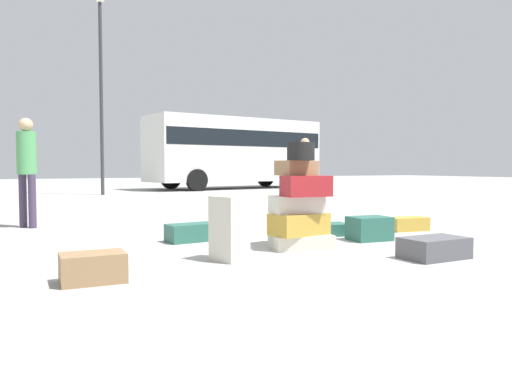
{
  "coord_description": "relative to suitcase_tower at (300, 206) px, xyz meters",
  "views": [
    {
      "loc": [
        -2.94,
        -4.78,
        0.99
      ],
      "look_at": [
        0.2,
        1.45,
        0.63
      ],
      "focal_mm": 34.54,
      "sensor_mm": 36.0,
      "label": 1
    }
  ],
  "objects": [
    {
      "name": "person_bearded_onlooker",
      "position": [
        3.38,
        5.22,
        0.5
      ],
      "size": [
        0.3,
        0.33,
        1.7
      ],
      "rotation": [
        0.0,
        0.0,
        -1.83
      ],
      "color": "black",
      "rests_on": "ground"
    },
    {
      "name": "suitcase_teal_behind_tower",
      "position": [
        1.19,
        0.16,
        -0.36
      ],
      "size": [
        0.56,
        0.44,
        0.32
      ],
      "primitive_type": "cube",
      "rotation": [
        0.0,
        0.0,
        -0.08
      ],
      "color": "#26594C",
      "rests_on": "ground"
    },
    {
      "name": "suitcase_teal_foreground_near",
      "position": [
        0.97,
        0.83,
        -0.44
      ],
      "size": [
        0.65,
        0.53,
        0.17
      ],
      "primitive_type": "cube",
      "rotation": [
        0.0,
        0.0,
        -0.25
      ],
      "color": "#26594C",
      "rests_on": "ground"
    },
    {
      "name": "suitcase_charcoal_right_side",
      "position": [
        0.95,
        -1.2,
        -0.41
      ],
      "size": [
        0.71,
        0.45,
        0.23
      ],
      "primitive_type": "cube",
      "rotation": [
        0.0,
        0.0,
        0.02
      ],
      "color": "#4C4C51",
      "rests_on": "ground"
    },
    {
      "name": "parked_bus",
      "position": [
        6.17,
        15.54,
        1.31
      ],
      "size": [
        8.32,
        3.56,
        3.15
      ],
      "rotation": [
        0.0,
        0.0,
        0.13
      ],
      "color": "silver",
      "rests_on": "ground"
    },
    {
      "name": "suitcase_tower",
      "position": [
        0.0,
        0.0,
        0.0
      ],
      "size": [
        0.79,
        0.63,
        1.28
      ],
      "color": "beige",
      "rests_on": "ground"
    },
    {
      "name": "suitcase_tan_upright_blue",
      "position": [
        2.38,
        0.68,
        -0.42
      ],
      "size": [
        0.64,
        0.39,
        0.21
      ],
      "primitive_type": "cube",
      "rotation": [
        0.0,
        0.0,
        -0.13
      ],
      "color": "#B28C33",
      "rests_on": "ground"
    },
    {
      "name": "suitcase_brown_foreground_far",
      "position": [
        -2.5,
        -0.69,
        -0.39
      ],
      "size": [
        0.54,
        0.37,
        0.25
      ],
      "primitive_type": "cube",
      "rotation": [
        0.0,
        0.0,
        -0.02
      ],
      "color": "olive",
      "rests_on": "ground"
    },
    {
      "name": "ground_plane",
      "position": [
        -0.19,
        -0.25,
        -0.52
      ],
      "size": [
        80.0,
        80.0,
        0.0
      ],
      "primitive_type": "plane",
      "color": "#9E9E99"
    },
    {
      "name": "person_tourist_with_camera",
      "position": [
        -2.86,
        3.74,
        0.54
      ],
      "size": [
        0.3,
        0.3,
        1.77
      ],
      "rotation": [
        0.0,
        0.0,
        -0.93
      ],
      "color": "#3F334C",
      "rests_on": "ground"
    },
    {
      "name": "suitcase_cream_left_side",
      "position": [
        -1.07,
        -0.32,
        -0.18
      ],
      "size": [
        0.4,
        0.42,
        0.68
      ],
      "primitive_type": "cube",
      "rotation": [
        0.0,
        0.0,
        0.39
      ],
      "color": "beige",
      "rests_on": "ground"
    },
    {
      "name": "lamp_post",
      "position": [
        -0.15,
        12.94,
        3.99
      ],
      "size": [
        0.36,
        0.36,
        7.06
      ],
      "color": "#333338",
      "rests_on": "ground"
    },
    {
      "name": "suitcase_teal_white_trunk",
      "position": [
        -0.96,
        1.14,
        -0.4
      ],
      "size": [
        0.72,
        0.41,
        0.24
      ],
      "primitive_type": "cube",
      "rotation": [
        0.0,
        0.0,
        0.11
      ],
      "color": "#26594C",
      "rests_on": "ground"
    }
  ]
}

